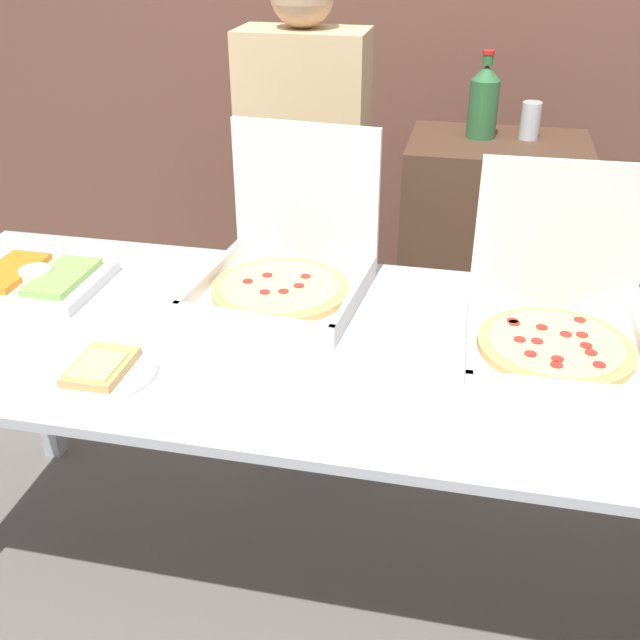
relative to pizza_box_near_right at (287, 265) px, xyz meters
The scene contains 11 objects.
ground_plane 0.97m from the pizza_box_near_right, 58.86° to the right, with size 16.00×16.00×0.00m, color slate.
brick_wall_behind 1.55m from the pizza_box_near_right, 84.53° to the left, with size 10.00×0.06×2.80m.
buffet_table 0.32m from the pizza_box_near_right, 58.86° to the right, with size 2.27×0.91×0.86m.
pizza_box_near_right is the anchor object (origin of this frame).
pizza_box_far_left 0.71m from the pizza_box_near_right, 12.50° to the right, with size 0.41×0.43×0.41m.
paper_plate_front_center 0.58m from the pizza_box_near_right, 122.28° to the right, with size 0.25×0.25×0.03m.
veggie_tray 0.69m from the pizza_box_near_right, 169.54° to the right, with size 0.35×0.29×0.05m.
sideboard_podium 1.04m from the pizza_box_near_right, 55.77° to the left, with size 0.60×0.45×1.08m.
soda_bottle 0.99m from the pizza_box_near_right, 60.49° to the left, with size 0.10×0.10×0.28m.
soda_can_silver 1.08m from the pizza_box_near_right, 53.25° to the left, with size 0.07×0.07×0.12m.
person_guest_cap 0.57m from the pizza_box_near_right, 98.40° to the left, with size 0.40×0.22×1.64m.
Camera 1 is at (0.33, -1.53, 1.78)m, focal length 42.00 mm.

